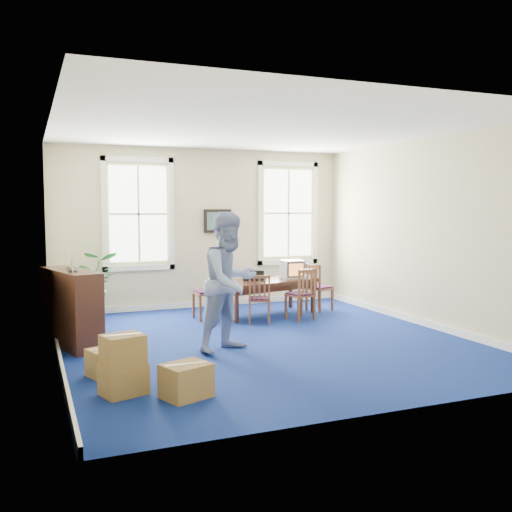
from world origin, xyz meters
name	(u,v)px	position (x,y,z in m)	size (l,w,h in m)	color
floor	(265,341)	(0.00, 0.00, 0.00)	(6.50, 6.50, 0.00)	navy
ceiling	(265,128)	(0.00, 0.00, 3.20)	(6.50, 6.50, 0.00)	white
wall_back	(203,228)	(0.00, 3.25, 1.60)	(6.50, 6.50, 0.00)	beige
wall_front	(394,253)	(0.00, -3.25, 1.60)	(6.50, 6.50, 0.00)	beige
wall_left	(53,241)	(-3.00, 0.00, 1.60)	(6.50, 6.50, 0.00)	beige
wall_right	(427,233)	(3.00, 0.00, 1.60)	(6.50, 6.50, 0.00)	beige
baseboard_back	(204,304)	(0.00, 3.22, 0.06)	(6.00, 0.04, 0.12)	white
baseboard_left	(59,356)	(-2.97, 0.00, 0.06)	(0.04, 6.50, 0.12)	white
baseboard_right	(424,322)	(2.97, 0.00, 0.06)	(0.04, 6.50, 0.12)	white
window_left	(138,214)	(-1.30, 3.23, 1.90)	(1.40, 0.12, 2.20)	white
window_right	(288,213)	(1.90, 3.23, 1.90)	(1.40, 0.12, 2.20)	white
wall_picture	(218,221)	(0.30, 3.20, 1.75)	(0.58, 0.06, 0.48)	black
conference_table	(266,297)	(0.83, 1.94, 0.33)	(1.95, 0.89, 0.67)	#3E2016
crt_tv	(292,269)	(1.41, 1.99, 0.84)	(0.38, 0.42, 0.35)	#B7B7BC
game_console	(305,276)	(1.68, 1.94, 0.69)	(0.16, 0.20, 0.05)	white
equipment_bag	(254,275)	(0.61, 1.99, 0.76)	(0.39, 0.25, 0.19)	black
chair_near_left	(259,299)	(0.44, 1.28, 0.43)	(0.39, 0.39, 0.87)	brown
chair_near_right	(300,294)	(1.23, 1.28, 0.47)	(0.42, 0.42, 0.94)	brown
chair_end_left	(207,292)	(-0.32, 1.94, 0.51)	(0.45, 0.45, 1.01)	brown
chair_end_right	(320,287)	(1.99, 1.94, 0.46)	(0.42, 0.42, 0.93)	brown
man	(230,282)	(-0.68, -0.34, 0.99)	(0.96, 0.75, 1.97)	#8395C5
credenza	(71,307)	(-2.75, 0.80, 0.57)	(0.42, 1.46, 1.15)	#3E2016
brochure_rack	(71,258)	(-2.73, 0.80, 1.29)	(0.12, 0.67, 0.30)	#99999E
potted_plant	(88,286)	(-2.33, 2.66, 0.63)	(1.13, 0.98, 1.26)	#255D29
cardboard_boxes	(138,360)	(-2.22, -1.63, 0.35)	(1.22, 1.22, 0.70)	olive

